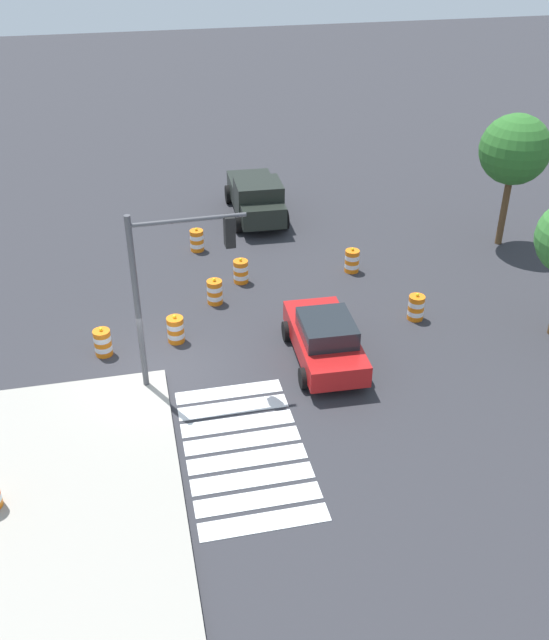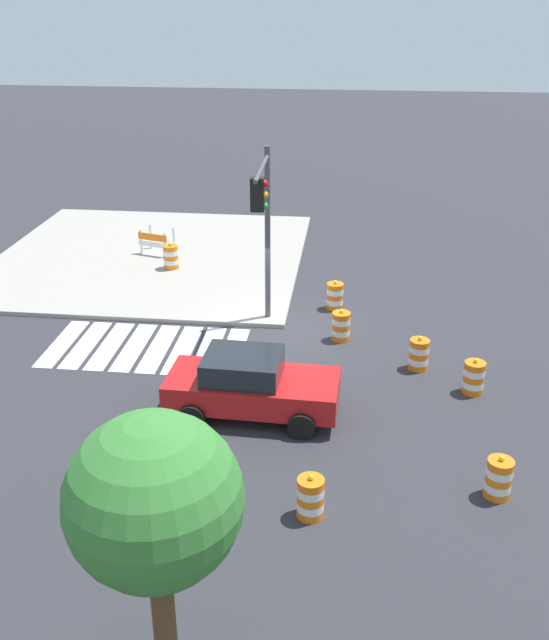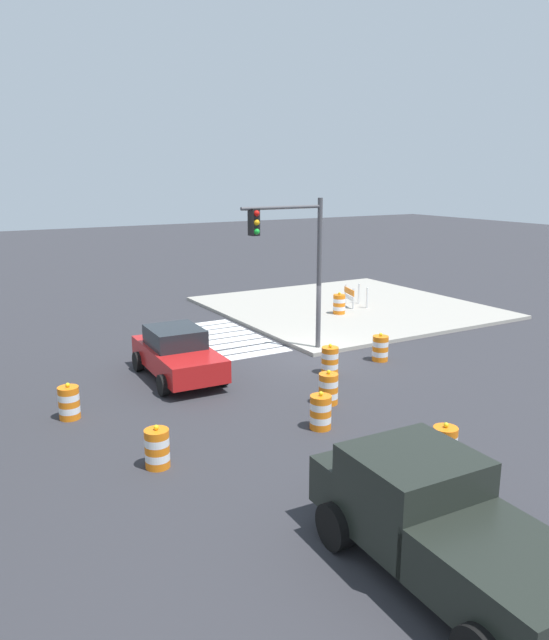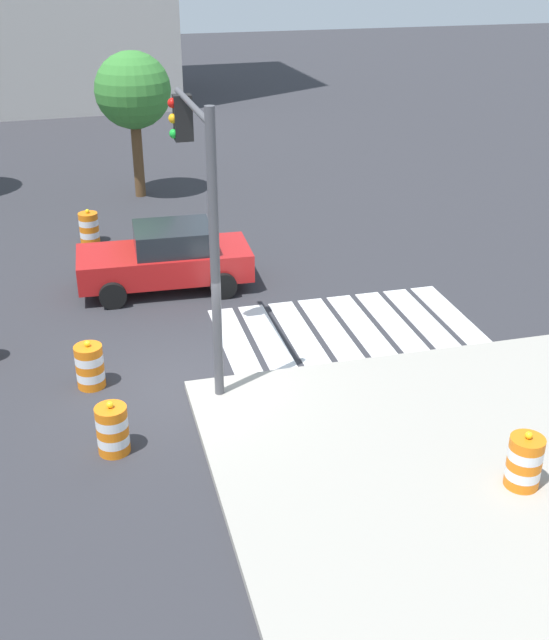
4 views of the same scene
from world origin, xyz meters
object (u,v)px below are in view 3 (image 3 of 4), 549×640
object	(u,v)px
sports_car	(177,353)
construction_barricade	(352,295)
traffic_barrel_on_sidewalk	(339,304)
traffic_barrel_median_far	(328,389)
traffic_barrel_near_corner	(445,446)
traffic_barrel_lane_center	(157,448)
pickup_truck	(434,521)
traffic_light_pole	(293,249)
traffic_barrel_opposite_curb	(69,403)
traffic_barrel_crosswalk_end	(321,412)
traffic_barrel_far_curb	(330,360)
traffic_barrel_median_near	(380,348)

from	to	relation	value
sports_car	construction_barricade	size ratio (longest dim) A/B	3.10
sports_car	traffic_barrel_on_sidewalk	bearing A→B (deg)	-65.36
traffic_barrel_median_far	sports_car	bearing A→B (deg)	33.27
traffic_barrel_on_sidewalk	traffic_barrel_near_corner	bearing A→B (deg)	153.16
traffic_barrel_on_sidewalk	traffic_barrel_lane_center	bearing A→B (deg)	129.19
pickup_truck	traffic_light_pole	xyz separation A→B (m)	(11.81, -4.63, 2.94)
traffic_barrel_near_corner	traffic_barrel_opposite_curb	world-z (taller)	same
traffic_barrel_median_far	pickup_truck	bearing A→B (deg)	157.57
traffic_barrel_crosswalk_end	traffic_barrel_opposite_curb	bearing A→B (deg)	54.14
pickup_truck	traffic_barrel_far_curb	size ratio (longest dim) A/B	5.12
traffic_barrel_on_sidewalk	traffic_light_pole	bearing A→B (deg)	129.36
traffic_barrel_opposite_curb	sports_car	bearing A→B (deg)	-65.08
sports_car	traffic_barrel_on_sidewalk	distance (m)	10.66
traffic_barrel_crosswalk_end	traffic_barrel_lane_center	bearing A→B (deg)	89.17
traffic_barrel_lane_center	traffic_light_pole	world-z (taller)	traffic_light_pole
traffic_barrel_median_near	traffic_barrel_on_sidewalk	bearing A→B (deg)	-23.91
traffic_barrel_median_near	traffic_barrel_median_far	world-z (taller)	same
traffic_barrel_far_curb	traffic_light_pole	size ratio (longest dim) A/B	0.19
traffic_barrel_median_far	traffic_barrel_opposite_curb	size ratio (longest dim) A/B	1.00
traffic_barrel_near_corner	traffic_barrel_median_near	distance (m)	8.01
pickup_truck	traffic_barrel_on_sidewalk	xyz separation A→B (m)	(16.05, -9.79, -0.37)
traffic_barrel_lane_center	traffic_barrel_on_sidewalk	bearing A→B (deg)	-50.81
traffic_barrel_crosswalk_end	traffic_light_pole	xyz separation A→B (m)	(5.96, -2.85, 3.46)
traffic_barrel_near_corner	traffic_light_pole	bearing A→B (deg)	-9.78
sports_car	traffic_barrel_opposite_curb	distance (m)	4.23
pickup_truck	traffic_barrel_median_far	distance (m)	7.82
traffic_barrel_near_corner	traffic_barrel_median_far	world-z (taller)	same
traffic_barrel_median_far	traffic_barrel_far_curb	world-z (taller)	same
traffic_barrel_median_far	traffic_light_pole	xyz separation A→B (m)	(4.60, -1.65, 3.46)
traffic_barrel_near_corner	traffic_barrel_median_far	size ratio (longest dim) A/B	1.00
sports_car	traffic_light_pole	distance (m)	5.49
traffic_barrel_far_curb	construction_barricade	xyz separation A→B (m)	(7.60, -6.70, 0.27)
traffic_barrel_crosswalk_end	traffic_barrel_median_far	distance (m)	1.81
traffic_barrel_crosswalk_end	traffic_barrel_far_curb	xyz separation A→B (m)	(3.60, -2.84, 0.00)
traffic_barrel_median_near	traffic_barrel_lane_center	size ratio (longest dim) A/B	1.00
sports_car	traffic_barrel_lane_center	size ratio (longest dim) A/B	4.28
traffic_barrel_near_corner	traffic_barrel_opposite_curb	distance (m)	9.80
traffic_barrel_opposite_curb	traffic_barrel_lane_center	bearing A→B (deg)	-164.42
traffic_barrel_near_corner	sports_car	bearing A→B (deg)	18.55
traffic_barrel_median_far	traffic_light_pole	bearing A→B (deg)	-19.74
traffic_barrel_near_corner	traffic_barrel_far_curb	bearing A→B (deg)	-13.04
traffic_barrel_far_curb	traffic_barrel_opposite_curb	world-z (taller)	same
traffic_barrel_median_near	traffic_light_pole	world-z (taller)	traffic_light_pole
traffic_barrel_median_near	traffic_barrel_lane_center	xyz separation A→B (m)	(-3.82, 9.62, 0.00)
traffic_barrel_median_far	traffic_barrel_far_curb	size ratio (longest dim) A/B	1.00
traffic_barrel_on_sidewalk	traffic_light_pole	size ratio (longest dim) A/B	0.19
traffic_barrel_near_corner	pickup_truck	bearing A→B (deg)	131.98
traffic_barrel_near_corner	traffic_barrel_crosswalk_end	distance (m)	3.36
sports_car	traffic_barrel_crosswalk_end	size ratio (longest dim) A/B	4.28
pickup_truck	construction_barricade	bearing A→B (deg)	-33.55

